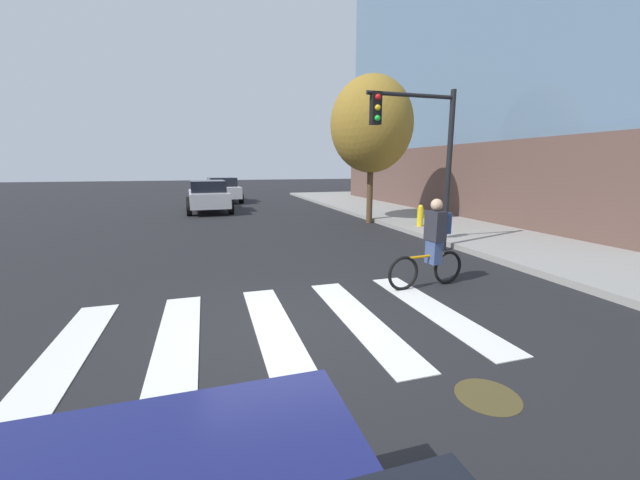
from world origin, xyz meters
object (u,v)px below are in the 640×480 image
object	(u,v)px
manhole_cover	(488,396)
sedan_mid	(208,196)
sedan_far	(222,189)
traffic_light_near	(423,143)
street_tree_near	(372,125)
fire_hydrant	(420,216)
cyclist	(433,244)

from	to	relation	value
manhole_cover	sedan_mid	bearing A→B (deg)	98.36
sedan_far	traffic_light_near	distance (m)	17.03
sedan_far	street_tree_near	distance (m)	12.65
manhole_cover	fire_hydrant	xyz separation A→B (m)	(4.73, 8.92, 0.53)
manhole_cover	fire_hydrant	bearing A→B (deg)	62.06
manhole_cover	street_tree_near	bearing A→B (deg)	71.45
cyclist	fire_hydrant	world-z (taller)	cyclist
manhole_cover	fire_hydrant	world-z (taller)	fire_hydrant
sedan_far	manhole_cover	bearing A→B (deg)	-85.87
cyclist	traffic_light_near	bearing A→B (deg)	63.70
traffic_light_near	street_tree_near	xyz separation A→B (m)	(0.99, 5.29, 1.01)
sedan_far	sedan_mid	bearing A→B (deg)	-99.94
street_tree_near	cyclist	bearing A→B (deg)	-106.09
sedan_mid	sedan_far	xyz separation A→B (m)	(0.90, 5.15, 0.00)
cyclist	street_tree_near	distance (m)	8.76
manhole_cover	cyclist	distance (m)	3.65
manhole_cover	sedan_far	world-z (taller)	sedan_far
sedan_mid	traffic_light_near	size ratio (longest dim) A/B	1.10
manhole_cover	sedan_far	bearing A→B (deg)	94.13
sedan_far	cyclist	bearing A→B (deg)	-80.82
cyclist	sedan_far	bearing A→B (deg)	99.18
cyclist	traffic_light_near	world-z (taller)	traffic_light_near
cyclist	street_tree_near	world-z (taller)	street_tree_near
manhole_cover	traffic_light_near	size ratio (longest dim) A/B	0.15
fire_hydrant	street_tree_near	size ratio (longest dim) A/B	0.14
sedan_far	cyclist	world-z (taller)	cyclist
fire_hydrant	sedan_mid	bearing A→B (deg)	131.69
manhole_cover	sedan_far	size ratio (longest dim) A/B	0.14
sedan_mid	street_tree_near	bearing A→B (deg)	-43.36
traffic_light_near	sedan_mid	bearing A→B (deg)	115.15
traffic_light_near	fire_hydrant	size ratio (longest dim) A/B	5.38
fire_hydrant	street_tree_near	world-z (taller)	street_tree_near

